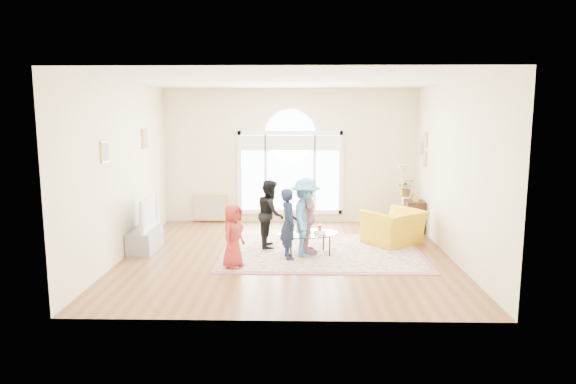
{
  "coord_description": "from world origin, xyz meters",
  "views": [
    {
      "loc": [
        0.22,
        -9.24,
        2.66
      ],
      "look_at": [
        0.01,
        0.3,
        1.15
      ],
      "focal_mm": 32.0,
      "sensor_mm": 36.0,
      "label": 1
    }
  ],
  "objects_px": {
    "television": "(144,213)",
    "armchair": "(394,227)",
    "area_rug": "(321,251)",
    "tv_console": "(145,240)",
    "coffee_table": "(308,234)"
  },
  "relations": [
    {
      "from": "area_rug",
      "to": "coffee_table",
      "type": "xyz_separation_m",
      "value": [
        -0.27,
        -0.21,
        0.39
      ]
    },
    {
      "from": "area_rug",
      "to": "television",
      "type": "distance_m",
      "value": 3.47
    },
    {
      "from": "tv_console",
      "to": "coffee_table",
      "type": "relative_size",
      "value": 0.78
    },
    {
      "from": "tv_console",
      "to": "television",
      "type": "relative_size",
      "value": 0.92
    },
    {
      "from": "armchair",
      "to": "tv_console",
      "type": "bearing_deg",
      "value": -31.2
    },
    {
      "from": "television",
      "to": "tv_console",
      "type": "bearing_deg",
      "value": -180.0
    },
    {
      "from": "tv_console",
      "to": "armchair",
      "type": "height_order",
      "value": "armchair"
    },
    {
      "from": "tv_console",
      "to": "area_rug",
      "type": "bearing_deg",
      "value": -0.57
    },
    {
      "from": "television",
      "to": "coffee_table",
      "type": "relative_size",
      "value": 0.85
    },
    {
      "from": "coffee_table",
      "to": "armchair",
      "type": "distance_m",
      "value": 1.94
    },
    {
      "from": "tv_console",
      "to": "television",
      "type": "bearing_deg",
      "value": 0.0
    },
    {
      "from": "television",
      "to": "armchair",
      "type": "relative_size",
      "value": 1.02
    },
    {
      "from": "tv_console",
      "to": "armchair",
      "type": "xyz_separation_m",
      "value": [
        4.88,
        0.6,
        0.14
      ]
    },
    {
      "from": "area_rug",
      "to": "armchair",
      "type": "height_order",
      "value": "armchair"
    },
    {
      "from": "area_rug",
      "to": "tv_console",
      "type": "bearing_deg",
      "value": 179.43
    }
  ]
}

